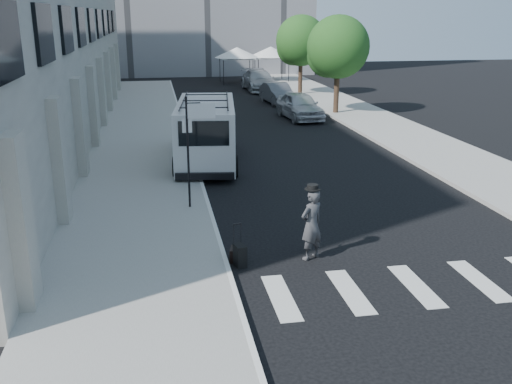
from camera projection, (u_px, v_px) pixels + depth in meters
name	position (u px, v px, depth m)	size (l,w,h in m)	color
ground	(293.00, 243.00, 15.64)	(120.00, 120.00, 0.00)	black
sidewalk_left	(142.00, 132.00, 29.94)	(4.50, 48.00, 0.15)	gray
sidewalk_right	(357.00, 113.00, 35.92)	(4.00, 56.00, 0.15)	gray
sign_pole	(195.00, 129.00, 17.46)	(1.03, 0.07, 3.50)	black
tree_near	(336.00, 49.00, 34.65)	(3.80, 3.83, 6.03)	black
tree_far	(299.00, 43.00, 43.11)	(3.80, 3.83, 6.03)	black
tent_left	(237.00, 53.00, 51.21)	(4.00, 4.00, 3.20)	black
tent_right	(271.00, 52.00, 52.22)	(4.00, 4.00, 3.20)	black
businessman	(311.00, 224.00, 14.40)	(0.68, 0.45, 1.87)	#3B3B3D
briefcase	(233.00, 254.00, 14.52)	(0.12, 0.44, 0.34)	black
suitcase	(240.00, 255.00, 14.15)	(0.32, 0.43, 1.08)	black
cargo_van	(206.00, 132.00, 23.73)	(3.06, 7.14, 2.59)	silver
parked_car_a	(300.00, 106.00, 34.00)	(1.89, 4.69, 1.60)	#B2B5BA
parked_car_b	(278.00, 93.00, 39.95)	(1.50, 4.31, 1.42)	#56585E
parked_car_c	(259.00, 81.00, 46.68)	(2.30, 5.67, 1.64)	#A0A3A7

